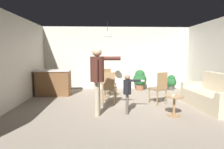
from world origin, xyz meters
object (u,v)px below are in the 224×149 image
dining_chair_by_counter (108,81)px  person_child (128,89)px  kitchen_counter (54,83)px  potted_plant_by_wall (171,82)px  dining_chair_near_wall (109,87)px  dining_chair_centre_back (159,87)px  person_adult (98,73)px  side_table_by_couch (174,103)px  spare_remote_on_table (174,95)px  potted_plant_corner (140,79)px  couch_floral (212,97)px

dining_chair_by_counter → person_child: bearing=75.8°
kitchen_counter → potted_plant_by_wall: bearing=9.1°
kitchen_counter → dining_chair_by_counter: bearing=-6.3°
dining_chair_by_counter → dining_chair_near_wall: 1.05m
dining_chair_by_counter → dining_chair_centre_back: bearing=115.5°
person_adult → dining_chair_by_counter: size_ratio=1.72×
dining_chair_near_wall → kitchen_counter: bearing=158.7°
side_table_by_couch → dining_chair_by_counter: (-1.62, 2.22, 0.22)m
spare_remote_on_table → potted_plant_corner: bearing=93.5°
person_child → dining_chair_centre_back: (1.08, 0.81, -0.09)m
couch_floral → dining_chair_centre_back: same height
kitchen_counter → person_adult: person_adult is taller
person_adult → potted_plant_by_wall: (3.03, 3.05, -0.71)m
dining_chair_near_wall → spare_remote_on_table: (1.57, -1.18, -0.01)m
dining_chair_by_counter → dining_chair_centre_back: (1.56, -1.16, 0.00)m
potted_plant_corner → spare_remote_on_table: potted_plant_corner is taller
kitchen_counter → couch_floral: bearing=-20.0°
side_table_by_couch → dining_chair_centre_back: size_ratio=0.52×
person_adult → spare_remote_on_table: person_adult is taller
side_table_by_couch → couch_floral: bearing=24.8°
person_adult → dining_chair_centre_back: bearing=121.0°
kitchen_counter → dining_chair_by_counter: (2.02, -0.22, 0.07)m
dining_chair_near_wall → dining_chair_by_counter: bearing=102.0°
kitchen_counter → dining_chair_centre_back: 3.84m
potted_plant_corner → potted_plant_by_wall: size_ratio=1.32×
dining_chair_centre_back → person_child: bearing=-169.9°
person_child → dining_chair_near_wall: size_ratio=1.03×
person_adult → dining_chair_centre_back: 2.11m
side_table_by_couch → potted_plant_by_wall: potted_plant_by_wall is taller
potted_plant_corner → potted_plant_by_wall: 1.36m
spare_remote_on_table → potted_plant_by_wall: bearing=70.2°
dining_chair_centre_back → potted_plant_by_wall: (1.19, 2.15, -0.19)m
kitchen_counter → dining_chair_near_wall: bearing=-31.8°
side_table_by_couch → dining_chair_by_counter: size_ratio=0.52×
potted_plant_by_wall → spare_remote_on_table: size_ratio=5.03×
potted_plant_corner → spare_remote_on_table: (0.20, -3.25, 0.06)m
kitchen_counter → potted_plant_by_wall: 4.83m
person_adult → spare_remote_on_table: size_ratio=13.25×
couch_floral → potted_plant_by_wall: bearing=-0.3°
couch_floral → dining_chair_by_counter: (-2.97, 1.59, 0.21)m
potted_plant_by_wall → dining_chair_centre_back: bearing=-118.9°
potted_plant_corner → dining_chair_centre_back: bearing=-85.5°
side_table_by_couch → person_adult: 2.05m
dining_chair_by_counter → spare_remote_on_table: (1.59, -2.23, -0.01)m
dining_chair_by_counter → dining_chair_near_wall: same height
potted_plant_corner → potted_plant_by_wall: potted_plant_corner is taller
potted_plant_corner → person_adult: bearing=-118.6°
person_child → spare_remote_on_table: 1.15m
side_table_by_couch → potted_plant_corner: 3.25m
kitchen_counter → potted_plant_corner: 3.50m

